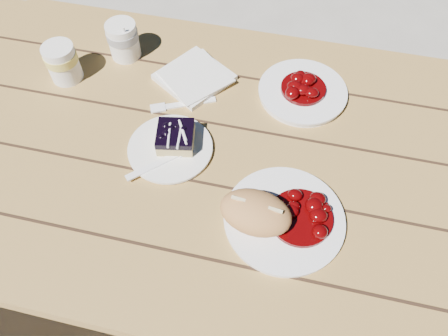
% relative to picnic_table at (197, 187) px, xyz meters
% --- Properties ---
extents(ground, '(60.00, 60.00, 0.00)m').
position_rel_picnic_table_xyz_m(ground, '(0.00, 0.00, -0.59)').
color(ground, '#9B968C').
rests_on(ground, ground).
extents(picnic_table, '(2.00, 1.55, 0.75)m').
position_rel_picnic_table_xyz_m(picnic_table, '(0.00, 0.00, 0.00)').
color(picnic_table, olive).
rests_on(picnic_table, ground).
extents(main_plate, '(0.23, 0.23, 0.02)m').
position_rel_picnic_table_xyz_m(main_plate, '(0.22, -0.13, 0.17)').
color(main_plate, white).
rests_on(main_plate, picnic_table).
extents(goulash_stew, '(0.12, 0.12, 0.04)m').
position_rel_picnic_table_xyz_m(goulash_stew, '(0.25, -0.13, 0.20)').
color(goulash_stew, '#4F0204').
rests_on(goulash_stew, main_plate).
extents(bread_roll, '(0.15, 0.11, 0.07)m').
position_rel_picnic_table_xyz_m(bread_roll, '(0.17, -0.15, 0.21)').
color(bread_roll, '#BC8248').
rests_on(bread_roll, main_plate).
extents(dessert_plate, '(0.18, 0.18, 0.01)m').
position_rel_picnic_table_xyz_m(dessert_plate, '(-0.05, -0.01, 0.17)').
color(dessert_plate, white).
rests_on(dessert_plate, picnic_table).
extents(blueberry_cake, '(0.09, 0.09, 0.05)m').
position_rel_picnic_table_xyz_m(blueberry_cake, '(-0.04, 0.00, 0.19)').
color(blueberry_cake, tan).
rests_on(blueberry_cake, dessert_plate).
extents(fork_dessert, '(0.13, 0.13, 0.00)m').
position_rel_picnic_table_xyz_m(fork_dessert, '(-0.07, -0.07, 0.17)').
color(fork_dessert, white).
rests_on(fork_dessert, dessert_plate).
extents(coffee_cup, '(0.07, 0.07, 0.09)m').
position_rel_picnic_table_xyz_m(coffee_cup, '(-0.24, 0.25, 0.21)').
color(coffee_cup, white).
rests_on(coffee_cup, picnic_table).
extents(napkin_stack, '(0.21, 0.21, 0.01)m').
position_rel_picnic_table_xyz_m(napkin_stack, '(-0.05, 0.21, 0.17)').
color(napkin_stack, white).
rests_on(napkin_stack, picnic_table).
extents(fork_table, '(0.16, 0.09, 0.00)m').
position_rel_picnic_table_xyz_m(fork_table, '(-0.04, 0.13, 0.16)').
color(fork_table, white).
rests_on(fork_table, picnic_table).
extents(second_plate, '(0.20, 0.20, 0.02)m').
position_rel_picnic_table_xyz_m(second_plate, '(0.21, 0.21, 0.17)').
color(second_plate, white).
rests_on(second_plate, picnic_table).
extents(second_stew, '(0.11, 0.11, 0.04)m').
position_rel_picnic_table_xyz_m(second_stew, '(0.21, 0.21, 0.20)').
color(second_stew, '#4F0204').
rests_on(second_stew, second_plate).
extents(second_cup, '(0.07, 0.07, 0.09)m').
position_rel_picnic_table_xyz_m(second_cup, '(-0.36, 0.14, 0.21)').
color(second_cup, white).
rests_on(second_cup, picnic_table).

